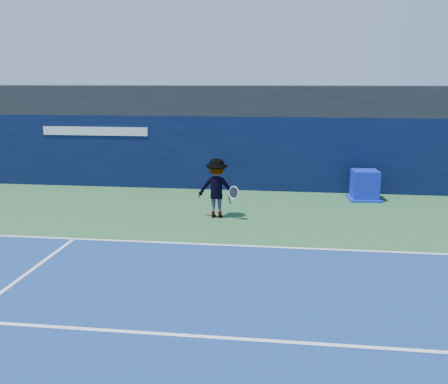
{
  "coord_description": "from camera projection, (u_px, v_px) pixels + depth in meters",
  "views": [
    {
      "loc": [
        0.97,
        -9.9,
        4.43
      ],
      "look_at": [
        -0.97,
        5.2,
        1.0
      ],
      "focal_mm": 40.0,
      "sensor_mm": 36.0,
      "label": 1
    }
  ],
  "objects": [
    {
      "name": "baseline",
      "position": [
        249.0,
        246.0,
        13.57
      ],
      "size": [
        24.0,
        0.1,
        0.01
      ],
      "primitive_type": "cube",
      "color": "white",
      "rests_on": "ground"
    },
    {
      "name": "equipment_cart",
      "position": [
        365.0,
        186.0,
        18.81
      ],
      "size": [
        1.26,
        1.26,
        1.12
      ],
      "color": "#0D1ABA",
      "rests_on": "ground"
    },
    {
      "name": "ground",
      "position": [
        238.0,
        292.0,
        10.67
      ],
      "size": [
        80.0,
        80.0,
        0.0
      ],
      "primitive_type": "plane",
      "color": "#2A5E32",
      "rests_on": "ground"
    },
    {
      "name": "service_line",
      "position": [
        227.0,
        338.0,
        8.73
      ],
      "size": [
        24.0,
        0.1,
        0.01
      ],
      "primitive_type": "cube",
      "color": "white",
      "rests_on": "ground"
    },
    {
      "name": "stadium_band",
      "position": [
        266.0,
        100.0,
        21.01
      ],
      "size": [
        36.0,
        3.0,
        1.2
      ],
      "primitive_type": "cube",
      "color": "black",
      "rests_on": "back_wall_assembly"
    },
    {
      "name": "back_wall_assembly",
      "position": [
        264.0,
        153.0,
        20.5
      ],
      "size": [
        36.0,
        1.03,
        3.0
      ],
      "color": "black",
      "rests_on": "ground"
    },
    {
      "name": "tennis_ball",
      "position": [
        213.0,
        184.0,
        16.4
      ],
      "size": [
        0.07,
        0.07,
        0.07
      ],
      "color": "#B6E719",
      "rests_on": "ground"
    },
    {
      "name": "tennis_player",
      "position": [
        217.0,
        188.0,
        16.29
      ],
      "size": [
        1.4,
        0.77,
        1.95
      ],
      "color": "white",
      "rests_on": "ground"
    }
  ]
}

